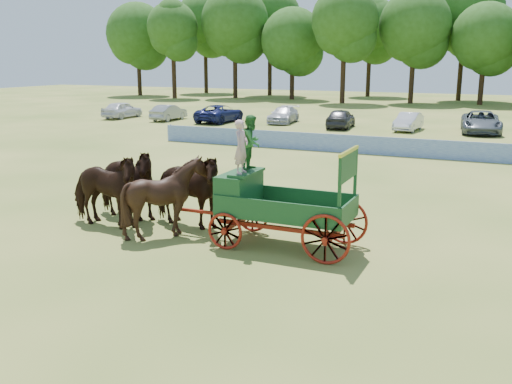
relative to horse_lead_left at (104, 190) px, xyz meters
The scene contains 9 objects.
ground 5.04m from the horse_lead_left, ahead, with size 160.00×160.00×0.00m, color tan.
horse_lead_left is the anchor object (origin of this frame).
horse_lead_right 1.10m from the horse_lead_left, 90.00° to the left, with size 1.34×2.94×2.48m, color black.
horse_wheel_left 2.40m from the horse_lead_left, ahead, with size 2.00×2.25×2.48m, color black.
horse_wheel_right 2.64m from the horse_lead_left, 24.62° to the left, with size 1.34×2.94×2.48m, color black.
farm_dray 5.40m from the horse_lead_left, ahead, with size 6.00×2.00×3.77m.
sponsor_banner 18.35m from the horse_lead_left, 77.78° to the left, with size 26.00×0.08×1.05m, color #1D41A0.
parked_cars 30.14m from the horse_lead_left, 84.74° to the left, with size 47.57×7.25×1.62m.
treeline 61.01m from the horse_lead_left, 89.08° to the left, with size 94.74×22.54×15.86m.
Camera 1 is at (6.95, -14.24, 5.39)m, focal length 40.00 mm.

